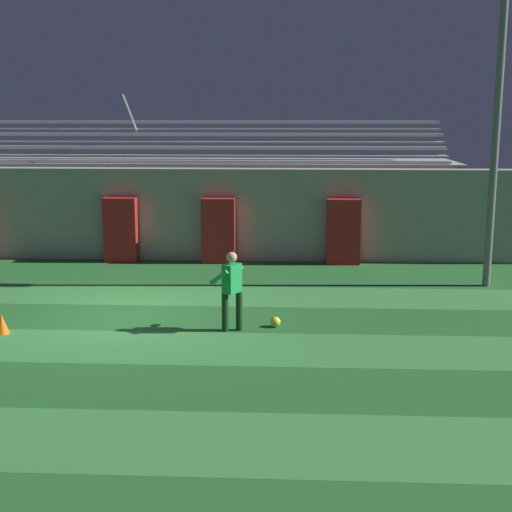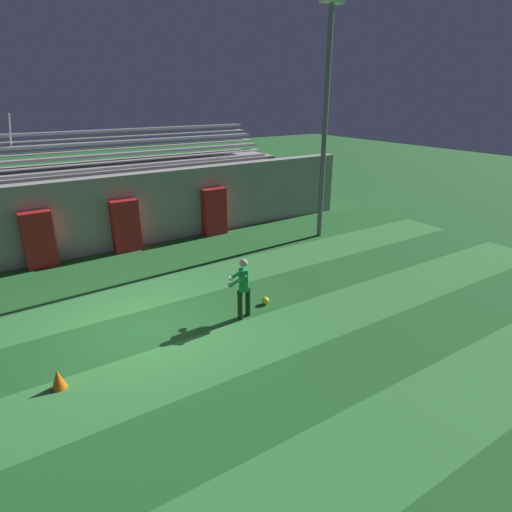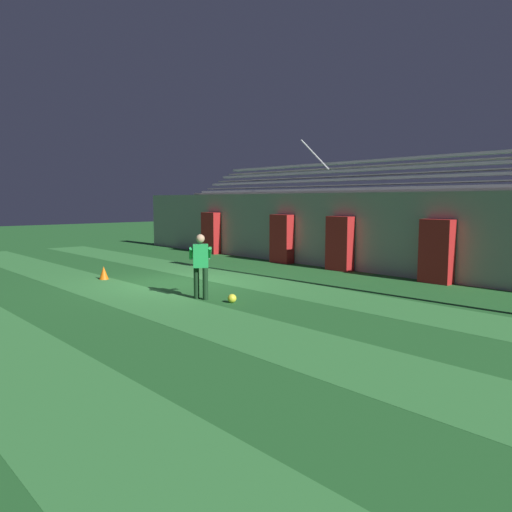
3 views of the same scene
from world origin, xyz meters
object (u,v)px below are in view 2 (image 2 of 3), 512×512
at_px(padding_pillar_gate_left, 39,240).
at_px(traffic_cone, 58,379).
at_px(floodlight_pole, 327,93).
at_px(padding_pillar_gate_right, 126,226).
at_px(goalkeeper, 243,285).
at_px(padding_pillar_far_right, 214,212).
at_px(soccer_ball, 265,301).

distance_m(padding_pillar_gate_left, traffic_cone, 7.36).
bearing_deg(padding_pillar_gate_left, floodlight_pole, -14.12).
bearing_deg(padding_pillar_gate_left, padding_pillar_gate_right, 0.00).
relative_size(floodlight_pole, goalkeeper, 5.40).
distance_m(padding_pillar_far_right, traffic_cone, 10.46).
bearing_deg(traffic_cone, floodlight_pole, 23.02).
bearing_deg(floodlight_pole, padding_pillar_gate_right, 160.53).
height_order(padding_pillar_gate_left, floodlight_pole, floodlight_pole).
bearing_deg(padding_pillar_gate_right, padding_pillar_gate_left, 180.00).
distance_m(padding_pillar_gate_right, padding_pillar_far_right, 3.74).
distance_m(goalkeeper, soccer_ball, 1.27).
bearing_deg(goalkeeper, padding_pillar_far_right, 67.90).
height_order(padding_pillar_gate_right, floodlight_pole, floodlight_pole).
bearing_deg(padding_pillar_gate_right, goalkeeper, -81.94).
relative_size(goalkeeper, soccer_ball, 7.59).
height_order(padding_pillar_far_right, traffic_cone, padding_pillar_far_right).
bearing_deg(traffic_cone, padding_pillar_gate_right, 62.86).
distance_m(padding_pillar_gate_right, soccer_ball, 6.85).
bearing_deg(floodlight_pole, traffic_cone, -156.98).
distance_m(floodlight_pole, goalkeeper, 8.94).
height_order(floodlight_pole, soccer_ball, floodlight_pole).
bearing_deg(padding_pillar_gate_left, soccer_ball, -53.42).
xyz_separation_m(padding_pillar_gate_left, padding_pillar_far_right, (6.71, 0.00, 0.00)).
relative_size(padding_pillar_gate_left, goalkeeper, 1.17).
bearing_deg(padding_pillar_far_right, soccer_ball, -105.92).
bearing_deg(padding_pillar_far_right, goalkeeper, -112.10).
xyz_separation_m(padding_pillar_far_right, soccer_ball, (-1.86, -6.53, -0.87)).
bearing_deg(soccer_ball, goalkeeper, -162.15).
xyz_separation_m(padding_pillar_far_right, goalkeeper, (-2.77, -6.82, -0.02)).
relative_size(floodlight_pole, traffic_cone, 21.47).
height_order(padding_pillar_gate_left, goalkeeper, padding_pillar_gate_left).
relative_size(padding_pillar_gate_left, floodlight_pole, 0.22).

